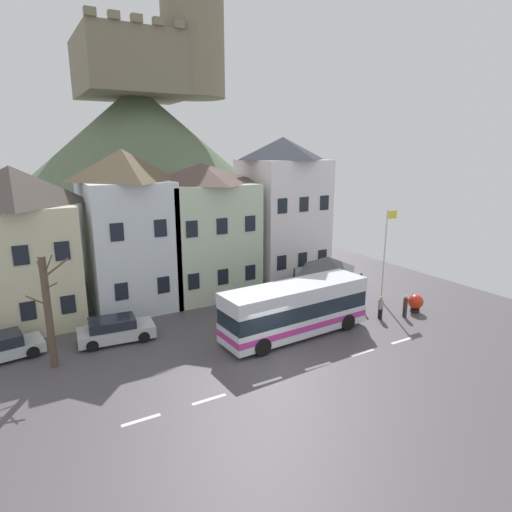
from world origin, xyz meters
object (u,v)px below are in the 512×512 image
Objects in this scene: townhouse_02 at (203,229)px; public_bench at (297,292)px; townhouse_01 at (127,229)px; transit_bus at (295,310)px; pedestrian_00 at (405,305)px; townhouse_00 at (19,248)px; pedestrian_02 at (345,292)px; harbour_buoy at (416,302)px; flagpole at (386,249)px; parked_car_02 at (115,330)px; parked_car_00 at (318,285)px; pedestrian_01 at (381,307)px; bare_tree_01 at (48,311)px; hilltop_castle at (141,165)px; townhouse_03 at (282,211)px; parked_car_01 at (0,348)px; bus_shelter at (327,264)px.

townhouse_02 is 6.38× the size of public_bench.
transit_bus is at bearing -55.53° from townhouse_01.
transit_bus reaches higher than pedestrian_00.
pedestrian_02 is (19.47, -7.24, -3.95)m from townhouse_00.
townhouse_01 is at bearing 155.53° from public_bench.
townhouse_00 is 7.84× the size of harbour_buoy.
flagpole is at bearing -39.71° from townhouse_02.
harbour_buoy is at bearing -50.01° from public_bench.
pedestrian_00 is 4.40m from flagpole.
public_bench is (10.81, -4.92, -4.88)m from townhouse_01.
townhouse_01 is 1.10× the size of townhouse_02.
flagpole is at bearing -2.79° from parked_car_02.
townhouse_02 reaches higher than parked_car_00.
townhouse_01 is 17.69m from pedestrian_01.
harbour_buoy is 0.21× the size of bare_tree_01.
townhouse_01 is at bearing 140.42° from pedestrian_01.
townhouse_01 is 7.82m from parked_car_02.
bare_tree_01 is at bearing -115.31° from hilltop_castle.
flagpole reaches higher than public_bench.
hilltop_castle is 27.57m from pedestrian_02.
transit_bus is 9.32m from flagpole.
harbour_buoy is at bearing -34.87° from townhouse_01.
parked_car_02 is at bearing -176.17° from public_bench.
parked_car_00 is (12.76, -4.95, -4.66)m from townhouse_01.
townhouse_02 is 0.84× the size of townhouse_03.
public_bench is at bearing -14.08° from townhouse_00.
townhouse_02 is 15.23m from parked_car_01.
hilltop_castle is 30.54m from pedestrian_01.
townhouse_03 reaches higher than harbour_buoy.
townhouse_00 is 6.38m from parked_car_01.
hilltop_castle is 25.97m from bus_shelter.
townhouse_02 is at bearing 124.63° from pedestrian_01.
bus_shelter is 2.37m from pedestrian_02.
pedestrian_02 is at bearing -47.08° from townhouse_02.
pedestrian_00 is at bearing -11.57° from bare_tree_01.
pedestrian_02 is 0.24× the size of flagpole.
bare_tree_01 is at bearing -178.70° from bus_shelter.
hilltop_castle reaches higher than parked_car_00.
parked_car_01 is 21.18m from pedestrian_02.
parked_car_00 is (5.76, 5.24, -0.87)m from transit_bus.
pedestrian_01 is at bearing -10.79° from bare_tree_01.
townhouse_02 is 9.64m from parked_car_00.
harbour_buoy is (3.17, -3.41, -0.23)m from pedestrian_02.
townhouse_01 is 10.65m from parked_car_01.
townhouse_01 is 0.92× the size of townhouse_03.
bus_shelter reaches higher than pedestrian_00.
townhouse_01 is at bearing 73.19° from parked_car_02.
parked_car_01 is (-20.05, 1.80, -2.25)m from bus_shelter.
parked_car_02 is at bearing -15.17° from parked_car_01.
townhouse_00 is at bearing 63.25° from parked_car_01.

